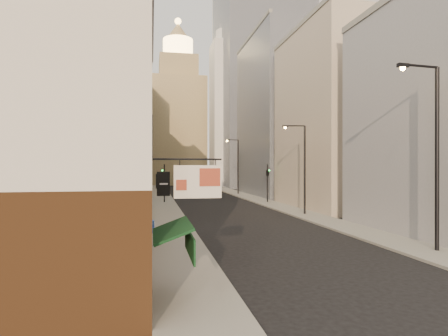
{
  "coord_description": "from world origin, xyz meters",
  "views": [
    {
      "loc": [
        -8.01,
        -9.39,
        4.64
      ],
      "look_at": [
        -2.37,
        19.69,
        4.57
      ],
      "focal_mm": 30.0,
      "sensor_mm": 36.0,
      "label": 1
    }
  ],
  "objects_px": {
    "streetlamp_mid": "(302,164)",
    "clock_tower": "(178,119)",
    "streetlamp_far": "(237,163)",
    "traffic_light_left": "(164,175)",
    "streetlamp_near": "(433,146)",
    "traffic_light_right": "(268,173)",
    "white_tower": "(228,109)"
  },
  "relations": [
    {
      "from": "streetlamp_mid",
      "to": "clock_tower",
      "type": "bearing_deg",
      "value": 101.77
    },
    {
      "from": "streetlamp_far",
      "to": "traffic_light_left",
      "type": "xyz_separation_m",
      "value": [
        -12.54,
        -13.07,
        -1.67
      ]
    },
    {
      "from": "streetlamp_near",
      "to": "streetlamp_far",
      "type": "height_order",
      "value": "streetlamp_near"
    },
    {
      "from": "streetlamp_mid",
      "to": "traffic_light_right",
      "type": "bearing_deg",
      "value": 93.56
    },
    {
      "from": "streetlamp_near",
      "to": "streetlamp_mid",
      "type": "bearing_deg",
      "value": 87.43
    },
    {
      "from": "traffic_light_left",
      "to": "traffic_light_right",
      "type": "relative_size",
      "value": 1.0
    },
    {
      "from": "traffic_light_left",
      "to": "traffic_light_right",
      "type": "xyz_separation_m",
      "value": [
        13.11,
        -2.15,
        0.27
      ]
    },
    {
      "from": "clock_tower",
      "to": "streetlamp_mid",
      "type": "height_order",
      "value": "clock_tower"
    },
    {
      "from": "clock_tower",
      "to": "traffic_light_right",
      "type": "relative_size",
      "value": 8.98
    },
    {
      "from": "clock_tower",
      "to": "streetlamp_near",
      "type": "distance_m",
      "value": 85.01
    },
    {
      "from": "clock_tower",
      "to": "white_tower",
      "type": "height_order",
      "value": "clock_tower"
    },
    {
      "from": "clock_tower",
      "to": "traffic_light_left",
      "type": "bearing_deg",
      "value": -95.84
    },
    {
      "from": "streetlamp_far",
      "to": "traffic_light_left",
      "type": "distance_m",
      "value": 18.19
    },
    {
      "from": "traffic_light_left",
      "to": "streetlamp_far",
      "type": "bearing_deg",
      "value": -121.83
    },
    {
      "from": "traffic_light_left",
      "to": "clock_tower",
      "type": "bearing_deg",
      "value": -83.87
    },
    {
      "from": "streetlamp_near",
      "to": "traffic_light_left",
      "type": "height_order",
      "value": "streetlamp_near"
    },
    {
      "from": "clock_tower",
      "to": "streetlamp_far",
      "type": "height_order",
      "value": "clock_tower"
    },
    {
      "from": "clock_tower",
      "to": "streetlamp_near",
      "type": "height_order",
      "value": "clock_tower"
    },
    {
      "from": "streetlamp_near",
      "to": "streetlamp_far",
      "type": "xyz_separation_m",
      "value": [
        -0.73,
        43.92,
        -0.46
      ]
    },
    {
      "from": "traffic_light_left",
      "to": "streetlamp_near",
      "type": "bearing_deg",
      "value": 125.25
    },
    {
      "from": "clock_tower",
      "to": "streetlamp_near",
      "type": "bearing_deg",
      "value": -84.65
    },
    {
      "from": "clock_tower",
      "to": "traffic_light_right",
      "type": "height_order",
      "value": "clock_tower"
    },
    {
      "from": "traffic_light_left",
      "to": "traffic_light_right",
      "type": "distance_m",
      "value": 13.28
    },
    {
      "from": "white_tower",
      "to": "streetlamp_far",
      "type": "height_order",
      "value": "white_tower"
    },
    {
      "from": "streetlamp_near",
      "to": "streetlamp_mid",
      "type": "height_order",
      "value": "streetlamp_near"
    },
    {
      "from": "white_tower",
      "to": "traffic_light_left",
      "type": "height_order",
      "value": "white_tower"
    },
    {
      "from": "clock_tower",
      "to": "traffic_light_left",
      "type": "xyz_separation_m",
      "value": [
        -5.42,
        -52.96,
        -14.01
      ]
    },
    {
      "from": "clock_tower",
      "to": "white_tower",
      "type": "relative_size",
      "value": 1.08
    },
    {
      "from": "clock_tower",
      "to": "streetlamp_near",
      "type": "xyz_separation_m",
      "value": [
        7.86,
        -83.81,
        -11.87
      ]
    },
    {
      "from": "clock_tower",
      "to": "white_tower",
      "type": "xyz_separation_m",
      "value": [
        11.0,
        -14.0,
        0.97
      ]
    },
    {
      "from": "white_tower",
      "to": "traffic_light_right",
      "type": "xyz_separation_m",
      "value": [
        -3.31,
        -41.11,
        -14.7
      ]
    },
    {
      "from": "streetlamp_near",
      "to": "traffic_light_left",
      "type": "distance_m",
      "value": 33.65
    }
  ]
}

